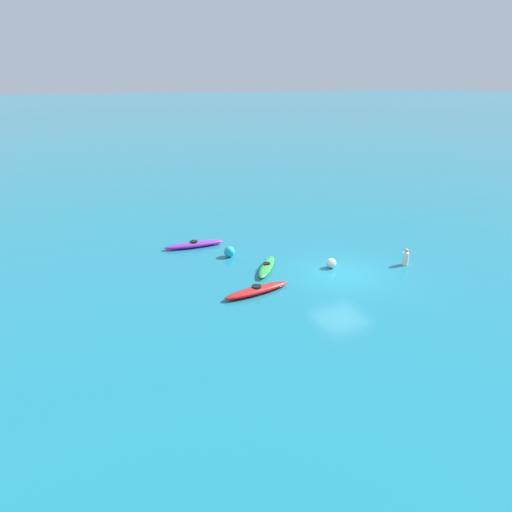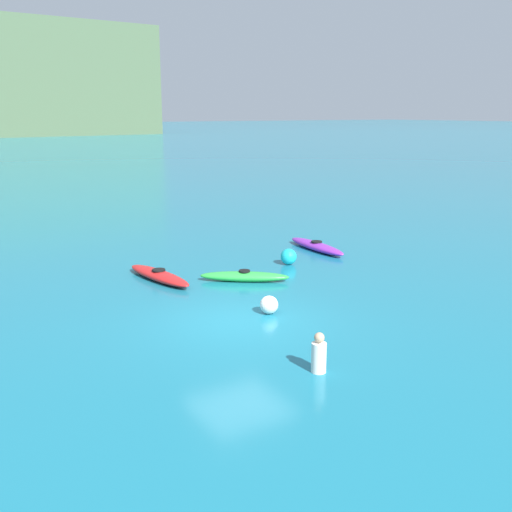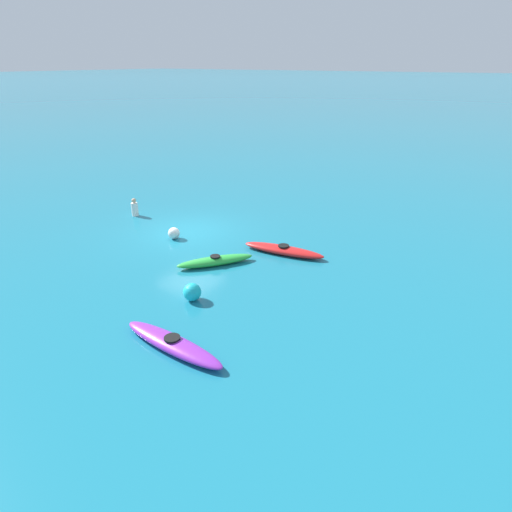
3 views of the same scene
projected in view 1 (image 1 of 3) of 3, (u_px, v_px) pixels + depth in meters
name	position (u px, v px, depth m)	size (l,w,h in m)	color
ground_plane	(343.00, 274.00, 23.03)	(600.00, 600.00, 0.00)	#19728C
kayak_purple	(194.00, 244.00, 26.68)	(0.86, 3.48, 0.37)	purple
kayak_green	(267.00, 267.00, 23.52)	(2.67, 2.19, 0.37)	green
kayak_red	(257.00, 290.00, 20.96)	(1.17, 3.39, 0.37)	red
buoy_cyan	(229.00, 252.00, 25.20)	(0.58, 0.58, 0.58)	#19B7C6
buoy_white	(331.00, 263.00, 23.75)	(0.50, 0.50, 0.50)	white
person_near_shore	(406.00, 258.00, 24.10)	(0.38, 0.38, 0.88)	silver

